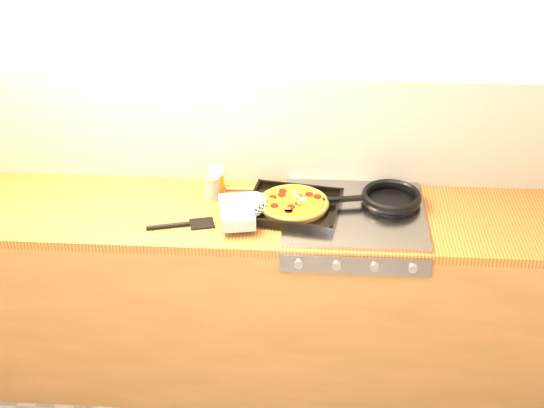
# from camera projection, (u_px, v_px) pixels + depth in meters

# --- Properties ---
(room_shell) EXTENTS (3.20, 3.20, 3.20)m
(room_shell) POSITION_uv_depth(u_px,v_px,m) (254.00, 130.00, 3.38)
(room_shell) COLOR white
(room_shell) RESTS_ON ground
(counter_run) EXTENTS (3.20, 0.62, 0.90)m
(counter_run) POSITION_uv_depth(u_px,v_px,m) (251.00, 295.00, 3.49)
(counter_run) COLOR #915E37
(counter_run) RESTS_ON ground
(stovetop) EXTENTS (0.60, 0.56, 0.02)m
(stovetop) POSITION_uv_depth(u_px,v_px,m) (354.00, 213.00, 3.23)
(stovetop) COLOR gray
(stovetop) RESTS_ON counter_run
(pizza_on_tray) EXTENTS (0.54, 0.43, 0.07)m
(pizza_on_tray) POSITION_uv_depth(u_px,v_px,m) (278.00, 205.00, 3.22)
(pizza_on_tray) COLOR black
(pizza_on_tray) RESTS_ON stovetop
(frying_pan) EXTENTS (0.45, 0.31, 0.04)m
(frying_pan) POSITION_uv_depth(u_px,v_px,m) (390.00, 198.00, 3.28)
(frying_pan) COLOR black
(frying_pan) RESTS_ON stovetop
(tomato_can) EXTENTS (0.08, 0.08, 0.10)m
(tomato_can) POSITION_uv_depth(u_px,v_px,m) (212.00, 188.00, 3.33)
(tomato_can) COLOR #A0180C
(tomato_can) RESTS_ON counter_run
(juice_glass) EXTENTS (0.09, 0.09, 0.12)m
(juice_glass) POSITION_uv_depth(u_px,v_px,m) (216.00, 179.00, 3.38)
(juice_glass) COLOR orange
(juice_glass) RESTS_ON counter_run
(wooden_spoon) EXTENTS (0.30, 0.04, 0.02)m
(wooden_spoon) POSITION_uv_depth(u_px,v_px,m) (266.00, 189.00, 3.41)
(wooden_spoon) COLOR #AA8348
(wooden_spoon) RESTS_ON counter_run
(black_spatula) EXTENTS (0.29, 0.12, 0.02)m
(black_spatula) POSITION_uv_depth(u_px,v_px,m) (182.00, 225.00, 3.15)
(black_spatula) COLOR black
(black_spatula) RESTS_ON counter_run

